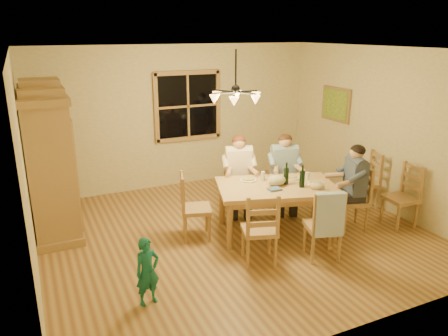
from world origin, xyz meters
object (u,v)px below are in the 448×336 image
chair_spare_front (399,208)px  wine_bottle_a (286,173)px  adult_slate_man (354,177)px  child (147,271)px  chair_near_right (322,236)px  chair_near_left (259,240)px  chandelier (236,96)px  chair_far_left (238,196)px  armoire (50,165)px  adult_woman (239,165)px  chair_far_right (283,194)px  dining_table (277,192)px  chair_end_left (196,218)px  wine_bottle_b (302,176)px  chair_spare_back (363,191)px  chair_end_right (351,210)px  adult_plaid_man (284,163)px

chair_spare_front → wine_bottle_a: bearing=74.7°
adult_slate_man → child: size_ratio=1.10×
chair_near_right → wine_bottle_a: size_ratio=3.00×
chair_near_left → child: chair_near_left is taller
chandelier → chair_near_left: (-0.07, -0.88, -1.77)m
chair_far_left → armoire: bearing=6.3°
chair_spare_front → adult_woman: bearing=57.7°
chair_far_right → child: bearing=47.3°
armoire → child: armoire is taller
dining_table → chair_end_left: chair_end_left is taller
wine_bottle_a → chair_spare_front: 1.92m
adult_woman → chair_end_left: bearing=46.7°
chair_far_left → wine_bottle_b: (0.47, -1.11, 0.62)m
chandelier → armoire: chandelier is taller
chair_far_right → chair_end_left: bearing=28.0°
chandelier → dining_table: chandelier is taller
chair_far_right → armoire: bearing=5.0°
chandelier → wine_bottle_b: 1.51m
chair_far_left → chair_near_right: same height
chair_spare_front → armoire: bearing=71.2°
chair_far_left → adult_slate_man: (1.32, -1.25, 0.54)m
wine_bottle_b → chair_spare_back: bearing=15.2°
adult_slate_man → chair_spare_back: adult_slate_man is taller
chair_end_right → armoire: bearing=83.7°
armoire → chair_end_right: (4.14, -1.79, -0.75)m
chair_near_left → adult_woman: size_ratio=1.13×
chandelier → chair_spare_back: bearing=-0.3°
chair_far_right → chair_spare_front: (1.32, -1.27, 0.00)m
wine_bottle_a → chair_end_right: bearing=-19.7°
adult_plaid_man → chair_end_right: bearing=136.6°
chandelier → chair_near_right: size_ratio=0.78×
chair_far_left → wine_bottle_a: 1.14m
chandelier → wine_bottle_b: chandelier is taller
chair_far_right → adult_woman: adult_woman is taller
adult_slate_man → wine_bottle_a: size_ratio=2.65×
chair_end_right → wine_bottle_b: size_ratio=3.00×
adult_plaid_man → child: size_ratio=1.10×
wine_bottle_a → child: (-2.38, -0.95, -0.53)m
adult_woman → adult_slate_man: bearing=153.4°
chair_near_right → chandelier: bearing=140.4°
chair_end_right → chair_near_right: bearing=136.7°
chair_end_left → wine_bottle_b: size_ratio=3.00×
adult_woman → chair_spare_back: (2.05, -0.68, -0.54)m
chair_near_right → adult_slate_man: bearing=46.7°
chair_end_right → adult_slate_man: adult_slate_man is taller
chair_far_left → adult_plaid_man: (0.73, -0.22, 0.54)m
child → chair_spare_front: size_ratio=0.80×
chair_end_right → chair_spare_back: (0.73, 0.57, 0.00)m
adult_plaid_man → wine_bottle_a: size_ratio=2.65×
chair_far_left → adult_woman: bearing=17.0°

